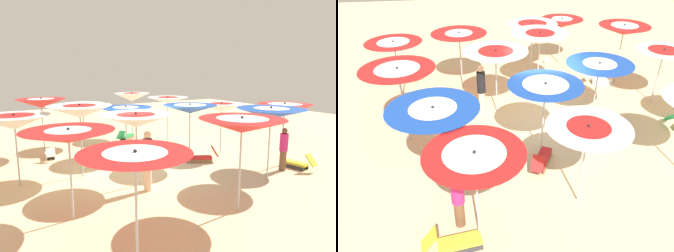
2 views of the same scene
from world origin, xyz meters
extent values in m
cube|color=beige|center=(0.00, 0.00, -0.02)|extent=(40.95, 40.95, 0.04)
cylinder|color=#B2B2B7|center=(-0.68, 4.51, 0.96)|extent=(0.05, 0.05, 1.93)
cone|color=white|center=(-0.68, 4.51, 1.93)|extent=(2.00, 2.00, 0.35)
cone|color=red|center=(-0.68, 4.51, 2.01)|extent=(1.15, 1.15, 0.20)
sphere|color=black|center=(-0.68, 4.51, 2.13)|extent=(0.07, 0.07, 0.07)
cylinder|color=#B2B2B7|center=(-2.64, 3.83, 1.14)|extent=(0.05, 0.05, 2.27)
cone|color=red|center=(-2.64, 3.83, 2.27)|extent=(2.05, 2.05, 0.38)
cone|color=white|center=(-2.64, 3.83, 2.37)|extent=(1.09, 1.09, 0.21)
sphere|color=black|center=(-2.64, 3.83, 2.49)|extent=(0.07, 0.07, 0.07)
cylinder|color=#B2B2B7|center=(-5.10, 1.98, 0.98)|extent=(0.05, 0.05, 1.96)
cone|color=red|center=(-5.10, 1.98, 1.96)|extent=(1.94, 1.94, 0.39)
cone|color=white|center=(-5.10, 1.98, 2.06)|extent=(0.96, 0.96, 0.19)
sphere|color=black|center=(-5.10, 1.98, 2.18)|extent=(0.07, 0.07, 0.07)
cylinder|color=#B2B2B7|center=(0.31, 1.69, 0.98)|extent=(0.05, 0.05, 1.97)
cone|color=#1947B2|center=(0.31, 1.69, 1.97)|extent=(2.21, 2.21, 0.34)
cone|color=white|center=(0.31, 1.69, 2.06)|extent=(1.10, 1.10, 0.17)
sphere|color=black|center=(0.31, 1.69, 2.17)|extent=(0.07, 0.07, 0.07)
cylinder|color=#B2B2B7|center=(-2.02, 0.22, 1.14)|extent=(0.05, 0.05, 2.29)
cone|color=white|center=(-2.02, 0.22, 2.29)|extent=(2.17, 2.17, 0.43)
cone|color=red|center=(-2.02, 0.22, 2.40)|extent=(1.09, 1.09, 0.22)
sphere|color=black|center=(-2.02, 0.22, 2.53)|extent=(0.07, 0.07, 0.07)
cylinder|color=#B2B2B7|center=(-4.02, 0.35, 1.04)|extent=(0.05, 0.05, 2.08)
cone|color=white|center=(-4.02, 0.35, 2.08)|extent=(2.16, 2.16, 0.44)
cone|color=red|center=(-4.02, 0.35, 2.18)|extent=(1.24, 1.24, 0.25)
sphere|color=black|center=(-4.02, 0.35, 2.34)|extent=(0.07, 0.07, 0.07)
cylinder|color=#B2B2B7|center=(4.08, -0.06, 1.03)|extent=(0.05, 0.05, 2.05)
cone|color=white|center=(4.08, -0.06, 2.05)|extent=(1.95, 1.95, 0.39)
cone|color=red|center=(4.08, -0.06, 2.15)|extent=(1.00, 1.00, 0.20)
sphere|color=black|center=(4.08, -0.06, 2.28)|extent=(0.07, 0.07, 0.07)
cylinder|color=#B2B2B7|center=(2.02, -0.55, 1.09)|extent=(0.05, 0.05, 2.19)
cone|color=#1947B2|center=(2.02, -0.55, 2.19)|extent=(2.09, 2.09, 0.32)
cone|color=white|center=(2.02, -0.55, 2.26)|extent=(1.27, 1.27, 0.20)
sphere|color=black|center=(2.02, -0.55, 2.38)|extent=(0.07, 0.07, 0.07)
cylinder|color=#B2B2B7|center=(-0.80, -1.59, 1.06)|extent=(0.05, 0.05, 2.12)
cone|color=white|center=(-0.80, -1.59, 2.12)|extent=(2.20, 2.20, 0.41)
cone|color=red|center=(-0.80, -1.59, 2.22)|extent=(1.21, 1.21, 0.23)
sphere|color=black|center=(-0.80, -1.59, 2.36)|extent=(0.07, 0.07, 0.07)
cylinder|color=#B2B2B7|center=(-3.15, -2.78, 1.06)|extent=(0.05, 0.05, 2.12)
cone|color=red|center=(-3.15, -2.78, 2.12)|extent=(2.22, 2.22, 0.32)
cone|color=white|center=(-3.15, -2.78, 2.21)|extent=(1.08, 1.08, 0.15)
sphere|color=black|center=(-3.15, -2.78, 2.31)|extent=(0.07, 0.07, 0.07)
cylinder|color=#B2B2B7|center=(4.91, -2.65, 1.11)|extent=(0.05, 0.05, 2.21)
cone|color=red|center=(4.91, -2.65, 2.21)|extent=(2.02, 2.02, 0.40)
cone|color=white|center=(4.91, -2.65, 2.30)|extent=(1.24, 1.24, 0.24)
sphere|color=black|center=(4.91, -2.65, 2.44)|extent=(0.07, 0.07, 0.07)
cylinder|color=#B2B2B7|center=(3.12, -3.50, 1.14)|extent=(0.05, 0.05, 2.28)
cone|color=#1947B2|center=(3.12, -3.50, 2.28)|extent=(2.20, 2.20, 0.34)
cone|color=white|center=(3.12, -3.50, 2.37)|extent=(1.12, 1.12, 0.18)
sphere|color=black|center=(3.12, -3.50, 2.48)|extent=(0.07, 0.07, 0.07)
cylinder|color=#B2B2B7|center=(0.68, -4.61, 1.15)|extent=(0.05, 0.05, 2.30)
cone|color=red|center=(0.68, -4.61, 2.30)|extent=(2.19, 2.19, 0.37)
cone|color=white|center=(0.68, -4.61, 2.38)|extent=(1.30, 1.30, 0.22)
sphere|color=black|center=(0.68, -4.61, 2.51)|extent=(0.07, 0.07, 0.07)
cylinder|color=#B2B2B7|center=(-2.58, -5.22, 1.02)|extent=(0.05, 0.05, 2.04)
cone|color=red|center=(-2.58, -5.22, 2.04)|extent=(2.12, 2.12, 0.35)
cone|color=white|center=(-2.58, -5.22, 2.12)|extent=(1.19, 1.19, 0.20)
sphere|color=black|center=(-2.58, -5.22, 2.25)|extent=(0.07, 0.07, 0.07)
cube|color=#333338|center=(4.94, -3.11, 0.07)|extent=(0.16, 0.95, 0.14)
cube|color=#333338|center=(5.29, -3.06, 0.07)|extent=(0.16, 0.95, 0.14)
cube|color=yellow|center=(5.12, -3.09, 0.19)|extent=(0.48, 0.99, 0.10)
cube|color=yellow|center=(5.20, -3.72, 0.44)|extent=(0.40, 0.41, 0.44)
cube|color=olive|center=(2.40, -0.76, 0.07)|extent=(0.90, 0.50, 0.14)
cube|color=olive|center=(2.55, -0.46, 0.07)|extent=(0.90, 0.50, 0.14)
cube|color=red|center=(2.47, -0.61, 0.19)|extent=(1.04, 0.76, 0.10)
cube|color=red|center=(3.02, -0.90, 0.44)|extent=(0.41, 0.43, 0.43)
cube|color=green|center=(1.14, 4.22, 0.40)|extent=(0.58, 0.56, 0.36)
cube|color=silver|center=(-2.73, 3.20, 0.07)|extent=(0.11, 0.84, 0.14)
cube|color=silver|center=(-2.40, 3.17, 0.07)|extent=(0.11, 0.84, 0.14)
cube|color=white|center=(-2.57, 3.19, 0.19)|extent=(0.41, 0.86, 0.10)
cube|color=white|center=(-2.62, 2.62, 0.39)|extent=(0.36, 0.37, 0.34)
cylinder|color=brown|center=(4.46, -3.07, 0.37)|extent=(0.24, 0.24, 0.75)
cylinder|color=#D82672|center=(4.46, -3.07, 1.07)|extent=(0.30, 0.30, 0.65)
sphere|color=brown|center=(4.46, -3.07, 1.50)|extent=(0.20, 0.20, 0.20)
cylinder|color=beige|center=(-0.70, -2.13, 0.44)|extent=(0.24, 0.24, 0.88)
cylinder|color=black|center=(-0.70, -2.13, 1.26)|extent=(0.30, 0.30, 0.77)
sphere|color=beige|center=(-0.70, -2.13, 1.76)|extent=(0.24, 0.24, 0.24)
sphere|color=white|center=(-5.17, 1.39, 0.13)|extent=(0.27, 0.27, 0.27)
camera|label=1|loc=(-4.87, -10.01, 3.68)|focal=32.51mm
camera|label=2|loc=(9.99, -2.75, 6.25)|focal=35.68mm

